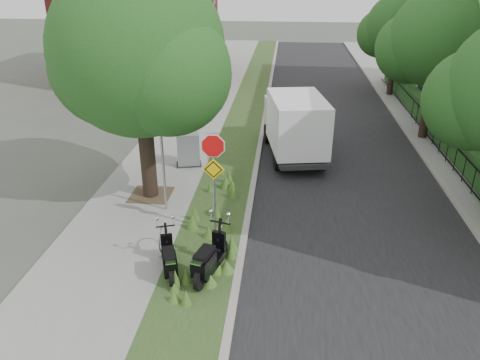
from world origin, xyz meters
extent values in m
plane|color=#4C5147|center=(0.00, 0.00, 0.00)|extent=(120.00, 120.00, 0.00)
cube|color=gray|center=(-4.25, 10.00, 0.06)|extent=(3.50, 60.00, 0.12)
cube|color=#26441D|center=(-1.50, 10.00, 0.06)|extent=(2.00, 60.00, 0.12)
cube|color=#9E9991|center=(-0.50, 10.00, 0.07)|extent=(0.20, 60.00, 0.13)
cube|color=black|center=(3.00, 10.00, 0.01)|extent=(7.00, 60.00, 0.01)
cube|color=#9E9991|center=(6.50, 10.00, 0.07)|extent=(0.20, 60.00, 0.13)
cube|color=gray|center=(8.20, 10.00, 0.06)|extent=(3.20, 60.00, 0.12)
cylinder|color=black|center=(-4.00, 2.80, 2.36)|extent=(0.52, 0.52, 4.48)
sphere|color=#224517|center=(-4.00, 2.80, 5.08)|extent=(5.40, 5.40, 5.40)
sphere|color=#224517|center=(-5.21, 3.61, 4.41)|extent=(4.05, 4.05, 4.05)
sphere|color=#224517|center=(-2.92, 2.12, 4.54)|extent=(3.78, 3.78, 3.78)
cube|color=#473828|center=(-4.00, 2.80, 0.12)|extent=(1.40, 1.40, 0.01)
cylinder|color=#A5A8AD|center=(-3.20, 1.80, 2.12)|extent=(0.08, 0.08, 4.00)
torus|color=#A5A8AD|center=(-2.70, -0.60, 0.50)|extent=(0.05, 0.77, 0.77)
cube|color=#A5A8AD|center=(-2.70, -0.96, 0.14)|extent=(0.06, 0.06, 0.04)
cube|color=#A5A8AD|center=(-2.70, -0.24, 0.14)|extent=(0.06, 0.06, 0.04)
cylinder|color=#A5A8AD|center=(-1.40, 0.60, 1.62)|extent=(0.07, 0.07, 3.00)
cylinder|color=red|center=(-1.40, 0.57, 2.87)|extent=(0.86, 0.03, 0.86)
cylinder|color=white|center=(-1.40, 0.58, 2.87)|extent=(0.94, 0.02, 0.94)
cube|color=yellow|center=(-1.40, 0.57, 2.17)|extent=(0.64, 0.03, 0.64)
cube|color=black|center=(7.20, 10.00, 1.07)|extent=(0.04, 24.00, 0.04)
cube|color=black|center=(7.20, 10.00, 0.27)|extent=(0.04, 24.00, 0.04)
cylinder|color=black|center=(7.20, 10.00, 0.62)|extent=(0.03, 0.03, 1.00)
cube|color=#1D3F16|center=(7.90, 10.00, 0.67)|extent=(1.00, 24.00, 1.10)
cube|color=#2D2D33|center=(7.95, 10.00, 4.30)|extent=(0.25, 26.00, 0.60)
cube|color=maroon|center=(-9.50, 22.00, 4.00)|extent=(9.00, 10.00, 8.00)
sphere|color=#224517|center=(6.10, 2.60, 3.84)|extent=(3.00, 3.00, 3.00)
cylinder|color=black|center=(7.00, 10.00, 2.14)|extent=(0.36, 0.36, 4.03)
sphere|color=#224517|center=(7.00, 10.00, 4.58)|extent=(4.20, 4.20, 4.20)
sphere|color=#224517|center=(6.05, 10.63, 4.06)|extent=(3.15, 3.15, 3.15)
sphere|color=#224517|center=(7.84, 9.47, 4.16)|extent=(2.94, 2.94, 2.94)
cylinder|color=black|center=(7.00, 18.00, 1.94)|extent=(0.36, 0.36, 3.64)
sphere|color=#224517|center=(7.00, 18.00, 4.15)|extent=(3.80, 3.80, 3.80)
sphere|color=#224517|center=(6.14, 18.57, 3.67)|extent=(2.85, 2.85, 2.85)
sphere|color=#224517|center=(7.76, 17.52, 3.77)|extent=(2.66, 2.66, 2.66)
cylinder|color=black|center=(-2.49, -0.97, 0.37)|extent=(0.27, 0.51, 0.50)
cylinder|color=black|center=(-2.11, -2.11, 0.37)|extent=(0.27, 0.51, 0.50)
cube|color=black|center=(-2.28, -1.58, 0.39)|extent=(0.67, 1.16, 0.17)
cube|color=black|center=(-2.18, -1.90, 0.62)|extent=(0.53, 0.71, 0.39)
cube|color=black|center=(-2.19, -1.86, 0.88)|extent=(0.46, 0.64, 0.12)
cylinder|color=black|center=(-1.01, -0.87, 0.41)|extent=(0.28, 0.59, 0.57)
cylinder|color=black|center=(-1.37, -2.19, 0.41)|extent=(0.28, 0.59, 0.57)
cube|color=black|center=(-1.20, -1.58, 0.43)|extent=(0.69, 1.32, 0.20)
cube|color=black|center=(-1.30, -1.95, 0.69)|extent=(0.57, 0.80, 0.44)
cube|color=black|center=(-1.29, -1.90, 0.98)|extent=(0.49, 0.73, 0.13)
cube|color=#262628|center=(0.98, 7.30, 0.48)|extent=(2.68, 5.19, 0.17)
cube|color=#B7BABC|center=(0.66, 9.19, 1.27)|extent=(2.11, 1.61, 1.49)
cube|color=white|center=(1.07, 6.80, 1.64)|extent=(2.62, 3.84, 2.05)
cube|color=#262628|center=(-3.21, 5.61, 0.14)|extent=(1.11, 0.87, 0.04)
cube|color=gray|center=(-3.21, 5.61, 0.78)|extent=(0.98, 0.74, 1.32)
camera|label=1|loc=(0.54, -11.49, 7.44)|focal=35.00mm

